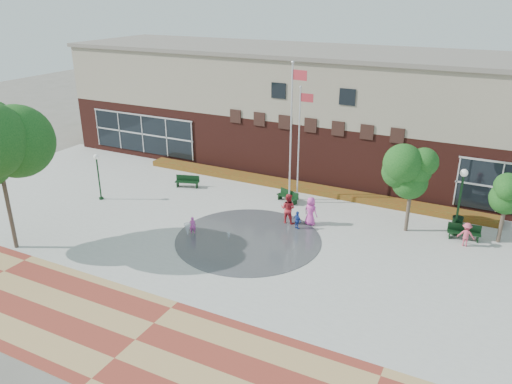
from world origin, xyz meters
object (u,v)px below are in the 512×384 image
at_px(flagpole_left, 292,127).
at_px(bench_left, 187,184).
at_px(flagpole_right, 300,139).
at_px(trash_can, 457,225).
at_px(child_splash, 193,225).

height_order(flagpole_left, bench_left, flagpole_left).
xyz_separation_m(flagpole_right, trash_can, (10.30, -0.47, -3.81)).
bearing_deg(flagpole_right, child_splash, -114.50).
height_order(bench_left, trash_can, trash_can).
height_order(flagpole_left, flagpole_right, flagpole_left).
bearing_deg(flagpole_left, flagpole_right, 74.68).
xyz_separation_m(bench_left, child_splash, (4.53, -6.12, 0.26)).
xyz_separation_m(flagpole_right, bench_left, (-8.08, -1.44, -4.07)).
relative_size(bench_left, child_splash, 1.65).
height_order(flagpole_left, trash_can, flagpole_left).
bearing_deg(flagpole_right, bench_left, -169.24).
relative_size(flagpole_right, bench_left, 4.32).
xyz_separation_m(flagpole_right, child_splash, (-3.55, -7.56, -3.80)).
distance_m(flagpole_right, child_splash, 9.18).
bearing_deg(child_splash, flagpole_right, -148.93).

